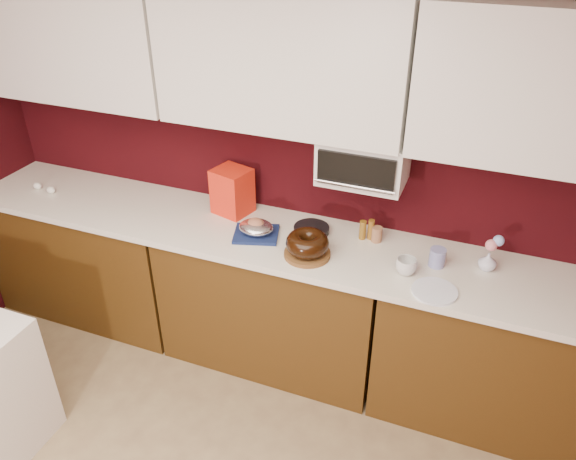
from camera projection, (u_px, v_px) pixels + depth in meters
The scene contains 29 objects.
wall_back at pixel (293, 158), 3.26m from camera, with size 4.00×0.02×2.50m, color black.
base_cabinet_left at pixel (96, 256), 3.85m from camera, with size 1.31×0.58×0.86m, color #482D0E.
base_cabinet_center at pixel (275, 300), 3.44m from camera, with size 1.31×0.58×0.86m, color #482D0E.
base_cabinet_right at pixel (503, 357), 3.02m from camera, with size 1.31×0.58×0.86m, color #482D0E.
countertop at pixel (274, 238), 3.20m from camera, with size 4.00×0.62×0.04m, color white.
upper_cabinet_left at pixel (68, 39), 3.23m from camera, with size 1.31×0.33×0.70m, color white.
upper_cabinet_center at pixel (282, 61), 2.81m from camera, with size 1.31×0.33×0.70m, color white.
upper_cabinet_right at pixel (571, 90), 2.40m from camera, with size 1.31×0.33×0.70m, color white.
toaster_oven at pixel (364, 159), 2.94m from camera, with size 0.45×0.30×0.25m, color white.
toaster_oven_door at pixel (356, 172), 2.81m from camera, with size 0.40×0.02×0.18m, color black.
toaster_oven_handle at pixel (354, 186), 2.84m from camera, with size 0.02×0.02×0.42m, color silver.
cake_base at pixel (307, 254), 3.01m from camera, with size 0.25×0.25×0.02m, color brown.
bundt_cake at pixel (307, 243), 2.97m from camera, with size 0.23×0.23×0.09m, color black.
navy_towel at pixel (256, 234), 3.19m from camera, with size 0.25×0.21×0.02m, color navy.
foil_ham_nest at pixel (256, 227), 3.16m from camera, with size 0.20×0.17×0.07m, color white.
roasted_ham at pixel (256, 223), 3.15m from camera, with size 0.10×0.08×0.06m, color #B16D51.
pandoro_box at pixel (232, 191), 3.36m from camera, with size 0.21×0.19×0.28m, color red.
dark_pan at pixel (311, 230), 3.21m from camera, with size 0.20×0.20×0.04m, color black.
coffee_mug at pixel (406, 265), 2.85m from camera, with size 0.09×0.09×0.10m, color silver.
blue_jar at pixel (437, 257), 2.91m from camera, with size 0.08×0.08×0.10m, color navy.
flower_vase at pixel (488, 260), 2.88m from camera, with size 0.07×0.07×0.11m, color silver.
flower_pink at pixel (491, 245), 2.83m from camera, with size 0.06×0.06×0.06m, color pink.
flower_blue at pixel (499, 241), 2.83m from camera, with size 0.06×0.06×0.06m, color #9AB4F6.
china_plate at pixel (435, 291), 2.74m from camera, with size 0.22×0.22×0.01m, color white.
amber_bottle at pixel (363, 230), 3.14m from camera, with size 0.04×0.04×0.11m, color brown.
paper_cup at pixel (377, 234), 3.12m from camera, with size 0.06×0.06×0.09m, color #956444.
egg_left at pixel (37, 186), 3.67m from camera, with size 0.06×0.05×0.05m, color silver.
egg_right at pixel (51, 190), 3.62m from camera, with size 0.06×0.05×0.05m, color white.
amber_bottle_tall at pixel (371, 230), 3.13m from camera, with size 0.03×0.03×0.12m, color brown.
Camera 1 is at (1.06, -0.56, 2.59)m, focal length 35.00 mm.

